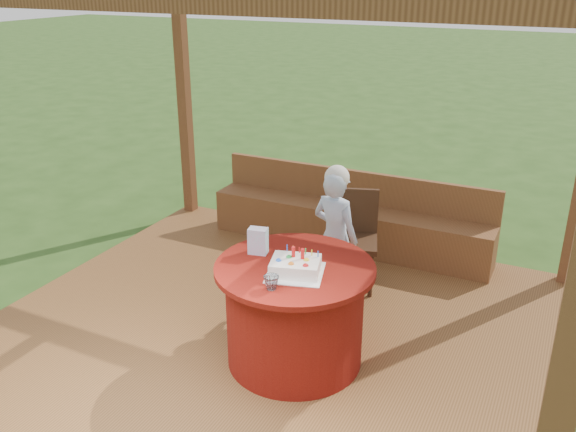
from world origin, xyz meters
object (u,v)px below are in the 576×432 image
(bench, at_px, (349,223))
(birthday_cake, at_px, (295,266))
(gift_bag, at_px, (258,241))
(chair, at_px, (353,233))
(table, at_px, (295,313))
(elderly_woman, at_px, (335,234))
(drinking_glass, at_px, (271,283))

(bench, xyz_separation_m, birthday_cake, (0.42, -2.20, 0.58))
(birthday_cake, xyz_separation_m, gift_bag, (-0.39, 0.17, 0.05))
(bench, height_order, chair, chair)
(table, bearing_deg, gift_bag, 168.60)
(gift_bag, bearing_deg, table, -23.40)
(chair, xyz_separation_m, elderly_woman, (-0.03, -0.37, 0.13))
(table, relative_size, birthday_cake, 2.45)
(elderly_woman, xyz_separation_m, birthday_cake, (0.13, -1.08, 0.21))
(table, xyz_separation_m, chair, (-0.05, 1.35, 0.10))
(chair, bearing_deg, gift_bag, -102.59)
(drinking_glass, bearing_deg, bench, 98.51)
(chair, distance_m, birthday_cake, 1.50)
(chair, relative_size, birthday_cake, 1.89)
(gift_bag, bearing_deg, birthday_cake, -35.82)
(bench, height_order, elderly_woman, elderly_woman)
(table, distance_m, drinking_glass, 0.58)
(elderly_woman, xyz_separation_m, drinking_glass, (0.09, -1.36, 0.21))
(birthday_cake, relative_size, drinking_glass, 4.57)
(gift_bag, height_order, drinking_glass, gift_bag)
(chair, bearing_deg, table, -87.94)
(chair, distance_m, elderly_woman, 0.39)
(elderly_woman, bearing_deg, drinking_glass, -86.32)
(gift_bag, bearing_deg, drinking_glass, -64.55)
(bench, xyz_separation_m, elderly_woman, (0.28, -1.12, 0.37))
(bench, height_order, table, bench)
(bench, xyz_separation_m, chair, (0.31, -0.75, 0.24))
(table, height_order, elderly_woman, elderly_woman)
(table, xyz_separation_m, gift_bag, (-0.33, 0.07, 0.49))
(bench, distance_m, chair, 0.85)
(bench, relative_size, chair, 3.35)
(elderly_woman, distance_m, birthday_cake, 1.11)
(birthday_cake, bearing_deg, bench, 100.69)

